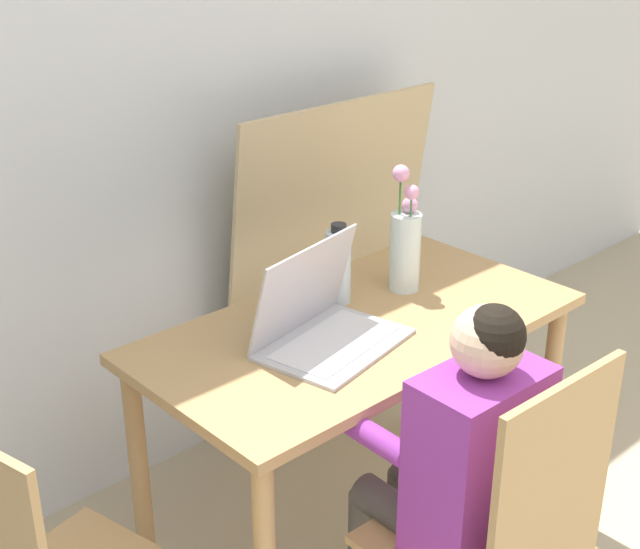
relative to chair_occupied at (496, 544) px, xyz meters
name	(u,v)px	position (x,y,z in m)	size (l,w,h in m)	color
wall_back	(108,94)	(-0.08, 1.36, 0.78)	(6.40, 0.05, 2.50)	silver
dining_table	(358,355)	(0.18, 0.62, 0.15)	(1.20, 0.62, 0.73)	tan
chair_occupied	(496,544)	(0.00, 0.00, 0.00)	(0.41, 0.41, 0.94)	tan
person_seated	(456,459)	(0.00, 0.13, 0.15)	(0.31, 0.43, 1.03)	purple
laptop	(321,320)	(0.03, 0.60, 0.31)	(0.41, 0.33, 0.26)	#B2B2B7
flower_vase	(404,243)	(0.43, 0.68, 0.39)	(0.09, 0.09, 0.37)	silver
water_bottle	(337,265)	(0.23, 0.75, 0.36)	(0.07, 0.07, 0.23)	silver
cardboard_panel	(326,262)	(0.63, 1.22, 0.10)	(0.85, 0.18, 1.16)	tan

